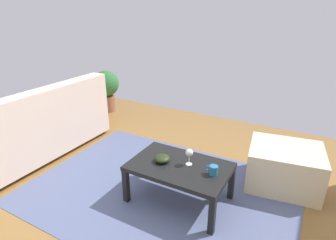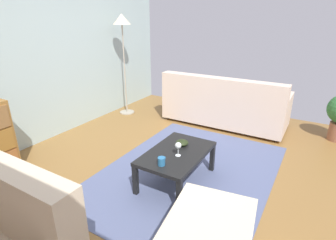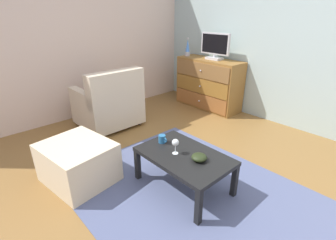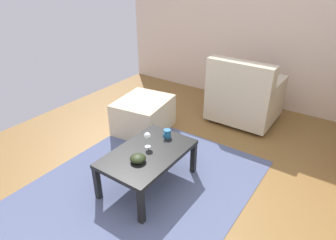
{
  "view_description": "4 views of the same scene",
  "coord_description": "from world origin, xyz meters",
  "px_view_note": "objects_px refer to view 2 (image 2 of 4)",
  "views": [
    {
      "loc": [
        -1.0,
        1.82,
        1.74
      ],
      "look_at": [
        0.12,
        -0.21,
        0.79
      ],
      "focal_mm": 29.8,
      "sensor_mm": 36.0,
      "label": 1
    },
    {
      "loc": [
        -2.33,
        -1.41,
        1.79
      ],
      "look_at": [
        -0.15,
        -0.12,
        0.79
      ],
      "focal_mm": 28.44,
      "sensor_mm": 36.0,
      "label": 2
    },
    {
      "loc": [
        1.4,
        -1.69,
        1.66
      ],
      "look_at": [
        -0.23,
        -0.19,
        0.69
      ],
      "focal_mm": 26.44,
      "sensor_mm": 36.0,
      "label": 3
    },
    {
      "loc": [
        1.76,
        1.32,
        1.96
      ],
      "look_at": [
        -0.02,
        0.07,
        0.8
      ],
      "focal_mm": 31.45,
      "sensor_mm": 36.0,
      "label": 4
    }
  ],
  "objects_px": {
    "bowl_decorative": "(182,143)",
    "standing_lamp": "(122,29)",
    "wine_glass": "(178,146)",
    "coffee_table": "(177,155)",
    "couch_large": "(224,106)",
    "ottoman": "(209,240)",
    "mug": "(162,161)"
  },
  "relations": [
    {
      "from": "coffee_table",
      "to": "standing_lamp",
      "type": "distance_m",
      "value": 2.81
    },
    {
      "from": "mug",
      "to": "bowl_decorative",
      "type": "bearing_deg",
      "value": 3.11
    },
    {
      "from": "bowl_decorative",
      "to": "ottoman",
      "type": "height_order",
      "value": "bowl_decorative"
    },
    {
      "from": "bowl_decorative",
      "to": "couch_large",
      "type": "relative_size",
      "value": 0.07
    },
    {
      "from": "bowl_decorative",
      "to": "standing_lamp",
      "type": "height_order",
      "value": "standing_lamp"
    },
    {
      "from": "coffee_table",
      "to": "couch_large",
      "type": "relative_size",
      "value": 0.44
    },
    {
      "from": "coffee_table",
      "to": "wine_glass",
      "type": "height_order",
      "value": "wine_glass"
    },
    {
      "from": "coffee_table",
      "to": "ottoman",
      "type": "height_order",
      "value": "ottoman"
    },
    {
      "from": "wine_glass",
      "to": "couch_large",
      "type": "height_order",
      "value": "couch_large"
    },
    {
      "from": "couch_large",
      "to": "ottoman",
      "type": "xyz_separation_m",
      "value": [
        -2.79,
        -0.88,
        -0.13
      ]
    },
    {
      "from": "bowl_decorative",
      "to": "standing_lamp",
      "type": "bearing_deg",
      "value": 54.51
    },
    {
      "from": "bowl_decorative",
      "to": "ottoman",
      "type": "bearing_deg",
      "value": -142.81
    },
    {
      "from": "mug",
      "to": "couch_large",
      "type": "height_order",
      "value": "couch_large"
    },
    {
      "from": "mug",
      "to": "standing_lamp",
      "type": "height_order",
      "value": "standing_lamp"
    },
    {
      "from": "wine_glass",
      "to": "mug",
      "type": "height_order",
      "value": "wine_glass"
    },
    {
      "from": "ottoman",
      "to": "bowl_decorative",
      "type": "bearing_deg",
      "value": 37.19
    },
    {
      "from": "standing_lamp",
      "to": "wine_glass",
      "type": "bearing_deg",
      "value": -128.78
    },
    {
      "from": "wine_glass",
      "to": "mug",
      "type": "xyz_separation_m",
      "value": [
        -0.25,
        0.05,
        -0.07
      ]
    },
    {
      "from": "wine_glass",
      "to": "standing_lamp",
      "type": "xyz_separation_m",
      "value": [
        1.63,
        2.03,
        1.07
      ]
    },
    {
      "from": "ottoman",
      "to": "standing_lamp",
      "type": "bearing_deg",
      "value": 48.59
    },
    {
      "from": "coffee_table",
      "to": "bowl_decorative",
      "type": "bearing_deg",
      "value": 8.33
    },
    {
      "from": "wine_glass",
      "to": "bowl_decorative",
      "type": "relative_size",
      "value": 1.08
    },
    {
      "from": "couch_large",
      "to": "ottoman",
      "type": "relative_size",
      "value": 2.95
    },
    {
      "from": "mug",
      "to": "standing_lamp",
      "type": "xyz_separation_m",
      "value": [
        1.89,
        1.98,
        1.14
      ]
    },
    {
      "from": "wine_glass",
      "to": "standing_lamp",
      "type": "height_order",
      "value": "standing_lamp"
    },
    {
      "from": "mug",
      "to": "ottoman",
      "type": "distance_m",
      "value": 0.91
    },
    {
      "from": "wine_glass",
      "to": "ottoman",
      "type": "relative_size",
      "value": 0.22
    },
    {
      "from": "bowl_decorative",
      "to": "ottoman",
      "type": "xyz_separation_m",
      "value": [
        -1.0,
        -0.76,
        -0.2
      ]
    },
    {
      "from": "mug",
      "to": "couch_large",
      "type": "distance_m",
      "value": 2.29
    },
    {
      "from": "standing_lamp",
      "to": "bowl_decorative",
      "type": "bearing_deg",
      "value": -125.49
    },
    {
      "from": "couch_large",
      "to": "standing_lamp",
      "type": "bearing_deg",
      "value": 102.22
    },
    {
      "from": "couch_large",
      "to": "standing_lamp",
      "type": "relative_size",
      "value": 1.13
    }
  ]
}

